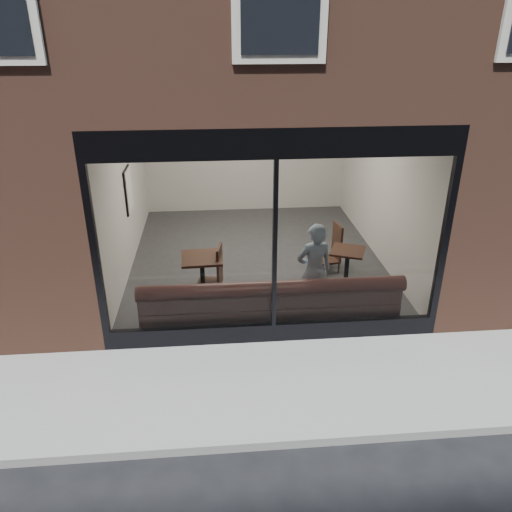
{
  "coord_description": "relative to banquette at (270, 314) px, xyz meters",
  "views": [
    {
      "loc": [
        -0.82,
        -4.25,
        4.36
      ],
      "look_at": [
        -0.23,
        2.4,
        1.27
      ],
      "focal_mm": 35.0,
      "sensor_mm": 36.0,
      "label": 1
    }
  ],
  "objects": [
    {
      "name": "ground",
      "position": [
        0.0,
        -2.45,
        -0.23
      ],
      "size": [
        120.0,
        120.0,
        0.0
      ],
      "primitive_type": "plane",
      "color": "black",
      "rests_on": "ground"
    },
    {
      "name": "sidewalk_near",
      "position": [
        0.0,
        -1.45,
        -0.22
      ],
      "size": [
        40.0,
        2.0,
        0.01
      ],
      "primitive_type": "cube",
      "color": "gray",
      "rests_on": "ground"
    },
    {
      "name": "kerb_near",
      "position": [
        0.0,
        -2.5,
        -0.17
      ],
      "size": [
        40.0,
        0.1,
        0.12
      ],
      "primitive_type": "cube",
      "color": "gray",
      "rests_on": "ground"
    },
    {
      "name": "host_building_pier_left",
      "position": [
        -3.75,
        5.55,
        1.38
      ],
      "size": [
        2.5,
        12.0,
        3.2
      ],
      "primitive_type": "cube",
      "color": "brown",
      "rests_on": "ground"
    },
    {
      "name": "host_building_pier_right",
      "position": [
        3.75,
        5.55,
        1.38
      ],
      "size": [
        2.5,
        12.0,
        3.2
      ],
      "primitive_type": "cube",
      "color": "brown",
      "rests_on": "ground"
    },
    {
      "name": "host_building_backfill",
      "position": [
        0.0,
        8.55,
        1.38
      ],
      "size": [
        5.0,
        6.0,
        3.2
      ],
      "primitive_type": "cube",
      "color": "brown",
      "rests_on": "ground"
    },
    {
      "name": "cafe_floor",
      "position": [
        0.0,
        2.55,
        -0.21
      ],
      "size": [
        6.0,
        6.0,
        0.0
      ],
      "primitive_type": "plane",
      "color": "#2D2D30",
      "rests_on": "ground"
    },
    {
      "name": "cafe_ceiling",
      "position": [
        0.0,
        2.55,
        2.97
      ],
      "size": [
        6.0,
        6.0,
        0.0
      ],
      "primitive_type": "plane",
      "rotation": [
        3.14,
        0.0,
        0.0
      ],
      "color": "white",
      "rests_on": "host_building_upper"
    },
    {
      "name": "cafe_wall_back",
      "position": [
        0.0,
        5.54,
        1.37
      ],
      "size": [
        5.0,
        0.0,
        5.0
      ],
      "primitive_type": "plane",
      "rotation": [
        1.57,
        0.0,
        0.0
      ],
      "color": "silver",
      "rests_on": "ground"
    },
    {
      "name": "cafe_wall_left",
      "position": [
        -2.49,
        2.55,
        1.37
      ],
      "size": [
        0.0,
        6.0,
        6.0
      ],
      "primitive_type": "plane",
      "rotation": [
        1.57,
        0.0,
        1.57
      ],
      "color": "silver",
      "rests_on": "ground"
    },
    {
      "name": "cafe_wall_right",
      "position": [
        2.49,
        2.55,
        1.37
      ],
      "size": [
        0.0,
        6.0,
        6.0
      ],
      "primitive_type": "plane",
      "rotation": [
        1.57,
        0.0,
        -1.57
      ],
      "color": "silver",
      "rests_on": "ground"
    },
    {
      "name": "storefront_kick",
      "position": [
        0.0,
        -0.4,
        -0.08
      ],
      "size": [
        5.0,
        0.1,
        0.3
      ],
      "primitive_type": "cube",
      "color": "black",
      "rests_on": "ground"
    },
    {
      "name": "storefront_header",
      "position": [
        0.0,
        -0.4,
        2.77
      ],
      "size": [
        5.0,
        0.1,
        0.4
      ],
      "primitive_type": "cube",
      "color": "black",
      "rests_on": "host_building_upper"
    },
    {
      "name": "storefront_mullion",
      "position": [
        0.0,
        -0.4,
        1.32
      ],
      "size": [
        0.06,
        0.1,
        2.5
      ],
      "primitive_type": "cube",
      "color": "black",
      "rests_on": "storefront_kick"
    },
    {
      "name": "storefront_glass",
      "position": [
        0.0,
        -0.43,
        1.33
      ],
      "size": [
        4.8,
        0.0,
        4.8
      ],
      "primitive_type": "plane",
      "rotation": [
        1.57,
        0.0,
        0.0
      ],
      "color": "white",
      "rests_on": "storefront_kick"
    },
    {
      "name": "banquette",
      "position": [
        0.0,
        0.0,
        0.0
      ],
      "size": [
        4.0,
        0.55,
        0.45
      ],
      "primitive_type": "cube",
      "color": "#381414",
      "rests_on": "cafe_floor"
    },
    {
      "name": "person",
      "position": [
        0.72,
        0.26,
        0.59
      ],
      "size": [
        0.65,
        0.49,
        1.62
      ],
      "primitive_type": "imported",
      "rotation": [
        0.0,
        0.0,
        3.32
      ],
      "color": "#8CA6BE",
      "rests_on": "cafe_floor"
    },
    {
      "name": "cafe_table_left",
      "position": [
        -1.07,
        1.08,
        0.52
      ],
      "size": [
        0.72,
        0.72,
        0.04
      ],
      "primitive_type": "cube",
      "rotation": [
        0.0,
        0.0,
        0.05
      ],
      "color": "black",
      "rests_on": "cafe_floor"
    },
    {
      "name": "cafe_table_right",
      "position": [
        1.51,
        1.15,
        0.52
      ],
      "size": [
        0.74,
        0.74,
        0.04
      ],
      "primitive_type": "cube",
      "rotation": [
        0.0,
        0.0,
        -0.4
      ],
      "color": "black",
      "rests_on": "cafe_floor"
    },
    {
      "name": "cafe_chair_left",
      "position": [
        -0.95,
        1.1,
        0.01
      ],
      "size": [
        0.49,
        0.49,
        0.04
      ],
      "primitive_type": "cube",
      "rotation": [
        0.0,
        0.0,
        2.96
      ],
      "color": "black",
      "rests_on": "cafe_floor"
    },
    {
      "name": "cafe_chair_right",
      "position": [
        1.32,
        1.87,
        0.01
      ],
      "size": [
        0.48,
        0.48,
        0.04
      ],
      "primitive_type": "cube",
      "rotation": [
        0.0,
        0.0,
        3.31
      ],
      "color": "black",
      "rests_on": "cafe_floor"
    },
    {
      "name": "wall_poster",
      "position": [
        -2.45,
        2.77,
        1.24
      ],
      "size": [
        0.02,
        0.6,
        0.8
      ],
      "primitive_type": "cube",
      "color": "white",
      "rests_on": "cafe_wall_left"
    }
  ]
}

